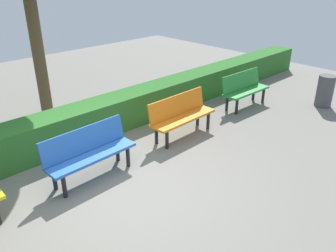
{
  "coord_description": "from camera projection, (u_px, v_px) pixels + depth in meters",
  "views": [
    {
      "loc": [
        2.67,
        3.93,
        3.31
      ],
      "look_at": [
        -1.39,
        -0.29,
        0.55
      ],
      "focal_mm": 36.9,
      "sensor_mm": 36.0,
      "label": 1
    }
  ],
  "objects": [
    {
      "name": "trash_bin",
      "position": [
        325.0,
        91.0,
        8.7
      ],
      "size": [
        0.4,
        0.4,
        0.8
      ],
      "primitive_type": "cylinder",
      "color": "#4C4C51",
      "rests_on": "ground_plane"
    },
    {
      "name": "ground_plane",
      "position": [
        119.0,
        187.0,
        5.65
      ],
      "size": [
        18.72,
        18.72,
        0.0
      ],
      "primitive_type": "plane",
      "color": "gray"
    },
    {
      "name": "bench_green",
      "position": [
        244.0,
        88.0,
        8.67
      ],
      "size": [
        1.42,
        0.51,
        0.86
      ],
      "rotation": [
        0.0,
        0.0,
        -0.03
      ],
      "color": "#2D8C38",
      "rests_on": "ground_plane"
    },
    {
      "name": "hedge_row",
      "position": [
        105.0,
        116.0,
        7.37
      ],
      "size": [
        14.72,
        0.67,
        0.72
      ],
      "primitive_type": "cube",
      "color": "#2D6B28",
      "rests_on": "ground_plane"
    },
    {
      "name": "bench_orange",
      "position": [
        181.0,
        114.0,
        7.16
      ],
      "size": [
        1.58,
        0.48,
        0.86
      ],
      "rotation": [
        0.0,
        0.0,
        0.02
      ],
      "color": "orange",
      "rests_on": "ground_plane"
    },
    {
      "name": "bench_blue",
      "position": [
        89.0,
        151.0,
        5.75
      ],
      "size": [
        1.58,
        0.51,
        0.86
      ],
      "rotation": [
        0.0,
        0.0,
        0.03
      ],
      "color": "blue",
      "rests_on": "ground_plane"
    }
  ]
}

